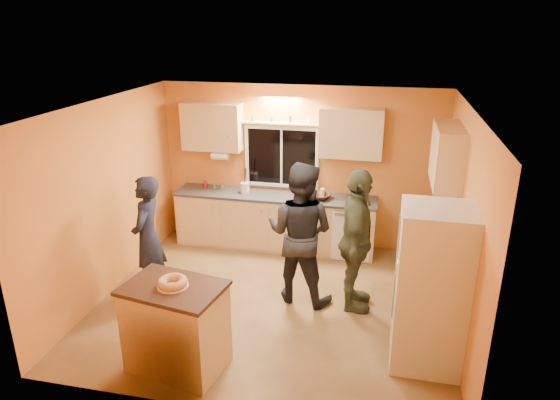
% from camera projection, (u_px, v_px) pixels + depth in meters
% --- Properties ---
extents(ground, '(4.50, 4.50, 0.00)m').
position_uv_depth(ground, '(272.00, 302.00, 6.63)').
color(ground, brown).
rests_on(ground, ground).
extents(room_shell, '(4.54, 4.04, 2.61)m').
position_uv_depth(room_shell, '(288.00, 178.00, 6.42)').
color(room_shell, orange).
rests_on(room_shell, ground).
extents(back_counter, '(4.23, 0.62, 0.90)m').
position_uv_depth(back_counter, '(297.00, 223.00, 8.03)').
color(back_counter, tan).
rests_on(back_counter, ground).
extents(right_counter, '(0.62, 1.84, 0.90)m').
position_uv_depth(right_counter, '(425.00, 269.00, 6.54)').
color(right_counter, tan).
rests_on(right_counter, ground).
extents(refrigerator, '(0.72, 0.70, 1.80)m').
position_uv_depth(refrigerator, '(431.00, 288.00, 5.21)').
color(refrigerator, silver).
rests_on(refrigerator, ground).
extents(island, '(1.12, 0.86, 0.98)m').
position_uv_depth(island, '(176.00, 326.00, 5.26)').
color(island, tan).
rests_on(island, ground).
extents(bundt_pastry, '(0.31, 0.31, 0.09)m').
position_uv_depth(bundt_pastry, '(173.00, 282.00, 5.08)').
color(bundt_pastry, tan).
rests_on(bundt_pastry, island).
extents(person_left, '(0.47, 0.65, 1.68)m').
position_uv_depth(person_left, '(148.00, 238.00, 6.56)').
color(person_left, black).
rests_on(person_left, ground).
extents(person_center, '(1.05, 0.89, 1.89)m').
position_uv_depth(person_center, '(300.00, 233.00, 6.43)').
color(person_center, black).
rests_on(person_center, ground).
extents(person_right, '(0.49, 1.11, 1.87)m').
position_uv_depth(person_right, '(356.00, 241.00, 6.22)').
color(person_right, '#323723').
rests_on(person_right, ground).
extents(mixing_bowl, '(0.44, 0.44, 0.08)m').
position_uv_depth(mixing_bowl, '(320.00, 196.00, 7.78)').
color(mixing_bowl, black).
rests_on(mixing_bowl, back_counter).
extents(utensil_crock, '(0.14, 0.14, 0.17)m').
position_uv_depth(utensil_crock, '(245.00, 188.00, 8.01)').
color(utensil_crock, beige).
rests_on(utensil_crock, back_counter).
extents(potted_plant, '(0.26, 0.23, 0.27)m').
position_uv_depth(potted_plant, '(433.00, 240.00, 6.00)').
color(potted_plant, gray).
rests_on(potted_plant, right_counter).
extents(red_box, '(0.19, 0.16, 0.07)m').
position_uv_depth(red_box, '(425.00, 216.00, 7.01)').
color(red_box, maroon).
rests_on(red_box, right_counter).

